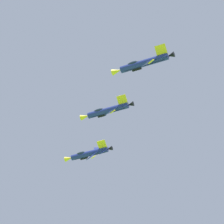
# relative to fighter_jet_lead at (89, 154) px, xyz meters

# --- Properties ---
(fighter_jet_lead) EXTENTS (14.72, 9.65, 7.81)m
(fighter_jet_lead) POSITION_rel_fighter_jet_lead_xyz_m (0.00, 0.00, 0.00)
(fighter_jet_lead) COLOR navy
(fighter_jet_left_wing) EXTENTS (14.72, 9.60, 7.35)m
(fighter_jet_left_wing) POSITION_rel_fighter_jet_lead_xyz_m (4.40, -19.67, 1.87)
(fighter_jet_left_wing) COLOR navy
(fighter_jet_right_wing) EXTENTS (14.72, 9.70, 7.13)m
(fighter_jet_right_wing) POSITION_rel_fighter_jet_lead_xyz_m (11.66, -41.67, -0.11)
(fighter_jet_right_wing) COLOR navy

